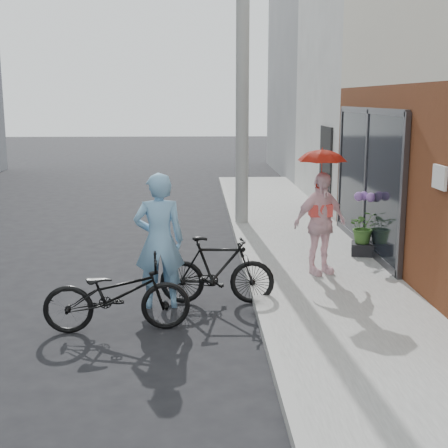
{
  "coord_description": "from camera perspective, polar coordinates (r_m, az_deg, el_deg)",
  "views": [
    {
      "loc": [
        0.13,
        -7.42,
        2.78
      ],
      "look_at": [
        0.49,
        0.93,
        1.1
      ],
      "focal_mm": 50.0,
      "sensor_mm": 36.0,
      "label": 1
    }
  ],
  "objects": [
    {
      "name": "ground",
      "position": [
        7.92,
        -3.31,
        -9.2
      ],
      "size": [
        80.0,
        80.0,
        0.0
      ],
      "primitive_type": "plane",
      "color": "black",
      "rests_on": "ground"
    },
    {
      "name": "sidewalk",
      "position": [
        10.0,
        9.0,
        -4.56
      ],
      "size": [
        2.2,
        24.0,
        0.12
      ],
      "primitive_type": "cube",
      "color": "gray",
      "rests_on": "ground"
    },
    {
      "name": "curb",
      "position": [
        9.84,
        2.34,
        -4.7
      ],
      "size": [
        0.12,
        24.0,
        0.12
      ],
      "primitive_type": "cube",
      "color": "#9E9E99",
      "rests_on": "ground"
    },
    {
      "name": "east_building_far",
      "position": [
        24.47,
        14.69,
        12.7
      ],
      "size": [
        8.0,
        8.0,
        7.0
      ],
      "primitive_type": "cube",
      "color": "gray",
      "rests_on": "ground"
    },
    {
      "name": "utility_pole",
      "position": [
        13.47,
        1.71,
        14.43
      ],
      "size": [
        0.28,
        0.28,
        7.0
      ],
      "primitive_type": "cylinder",
      "color": "#9E9E99",
      "rests_on": "ground"
    },
    {
      "name": "officer",
      "position": [
        8.37,
        -5.94,
        -1.55
      ],
      "size": [
        0.71,
        0.5,
        1.84
      ],
      "primitive_type": "imported",
      "rotation": [
        0.0,
        0.0,
        3.23
      ],
      "color": "#77ADD4",
      "rests_on": "ground"
    },
    {
      "name": "bike_left",
      "position": [
        7.69,
        -9.76,
        -6.35
      ],
      "size": [
        1.81,
        0.76,
        0.93
      ],
      "primitive_type": "imported",
      "rotation": [
        0.0,
        0.0,
        1.66
      ],
      "color": "black",
      "rests_on": "ground"
    },
    {
      "name": "bike_right",
      "position": [
        8.57,
        -0.63,
        -4.26
      ],
      "size": [
        1.59,
        0.52,
        0.95
      ],
      "primitive_type": "imported",
      "rotation": [
        0.0,
        0.0,
        1.52
      ],
      "color": "black",
      "rests_on": "ground"
    },
    {
      "name": "kimono_woman",
      "position": [
        9.65,
        8.77,
        0.05
      ],
      "size": [
        1.0,
        0.73,
        1.58
      ],
      "primitive_type": "imported",
      "rotation": [
        0.0,
        0.0,
        0.43
      ],
      "color": "#FAD1D9",
      "rests_on": "sidewalk"
    },
    {
      "name": "parasol",
      "position": [
        9.5,
        8.97,
        6.57
      ],
      "size": [
        0.71,
        0.71,
        0.62
      ],
      "primitive_type": "imported",
      "color": "red",
      "rests_on": "kimono_woman"
    },
    {
      "name": "planter",
      "position": [
        11.1,
        12.59,
        -2.23
      ],
      "size": [
        0.47,
        0.47,
        0.21
      ],
      "primitive_type": "cube",
      "rotation": [
        0.0,
        0.0,
        -0.23
      ],
      "color": "black",
      "rests_on": "sidewalk"
    },
    {
      "name": "potted_plant",
      "position": [
        11.01,
        12.67,
        -0.24
      ],
      "size": [
        0.52,
        0.45,
        0.58
      ],
      "primitive_type": "imported",
      "color": "#3E6A2A",
      "rests_on": "planter"
    }
  ]
}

